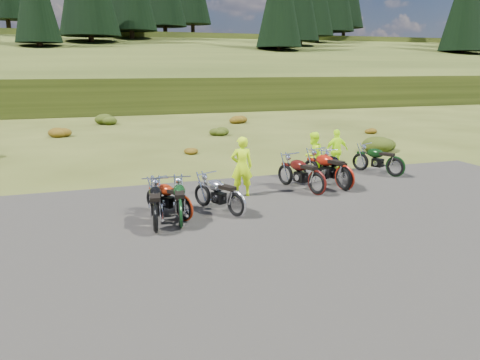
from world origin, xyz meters
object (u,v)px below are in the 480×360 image
object	(u,v)px
motorcycle_3	(236,218)
person_middle	(242,167)
motorcycle_0	(156,234)
motorcycle_7	(395,178)

from	to	relation	value
motorcycle_3	person_middle	xyz separation A→B (m)	(0.81, 1.95, 0.92)
motorcycle_0	motorcycle_3	xyz separation A→B (m)	(2.19, 0.51, 0.00)
motorcycle_7	motorcycle_0	bearing A→B (deg)	82.02
motorcycle_7	person_middle	world-z (taller)	person_middle
motorcycle_0	motorcycle_7	world-z (taller)	motorcycle_7
motorcycle_3	person_middle	world-z (taller)	person_middle
motorcycle_0	motorcycle_3	world-z (taller)	motorcycle_0
motorcycle_0	motorcycle_7	distance (m)	9.57
motorcycle_3	motorcycle_7	size ratio (longest dim) A/B	0.95
motorcycle_7	person_middle	size ratio (longest dim) A/B	1.15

